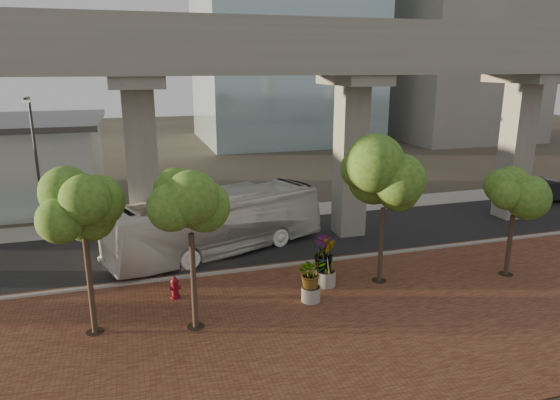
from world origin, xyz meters
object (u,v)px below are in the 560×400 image
object	(u,v)px
parked_car	(550,190)
fire_hydrant	(175,288)
transit_bus	(218,223)
planter_front	(311,275)

from	to	relation	value
parked_car	fire_hydrant	bearing A→B (deg)	109.65
parked_car	fire_hydrant	xyz separation A→B (m)	(-29.01, -8.54, -0.31)
fire_hydrant	parked_car	bearing A→B (deg)	16.41
transit_bus	parked_car	size ratio (longest dim) A/B	2.39
transit_bus	fire_hydrant	world-z (taller)	transit_bus
parked_car	fire_hydrant	world-z (taller)	parked_car
planter_front	fire_hydrant	bearing A→B (deg)	160.32
parked_car	planter_front	size ratio (longest dim) A/B	2.54
transit_bus	planter_front	size ratio (longest dim) A/B	6.07
planter_front	parked_car	bearing A→B (deg)	24.40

